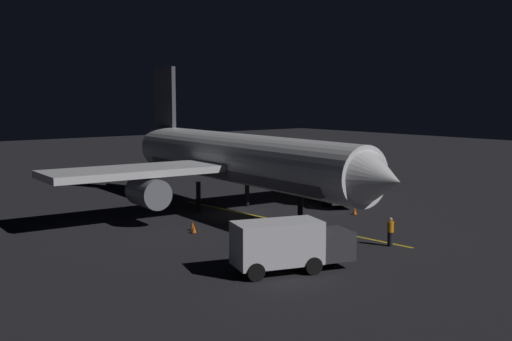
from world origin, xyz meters
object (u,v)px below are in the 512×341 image
object	(u,v)px
catering_truck	(332,190)
traffic_cone_near_left	(194,229)
traffic_cone_near_right	(355,211)
traffic_cone_under_wing	(322,237)
baggage_truck	(287,246)
traffic_cone_far	(193,226)
ground_crew_worker	(390,232)
airliner	(235,160)

from	to	relation	value
catering_truck	traffic_cone_near_left	distance (m)	15.08
traffic_cone_near_left	traffic_cone_near_right	bearing A→B (deg)	170.33
catering_truck	traffic_cone_near_right	size ratio (longest dim) A/B	10.84
traffic_cone_near_left	traffic_cone_under_wing	world-z (taller)	same
baggage_truck	traffic_cone_far	distance (m)	11.49
ground_crew_worker	traffic_cone_near_right	distance (m)	9.97
traffic_cone_near_left	traffic_cone_under_wing	size ratio (longest dim) A/B	1.00
airliner	baggage_truck	world-z (taller)	airliner
baggage_truck	traffic_cone_near_left	size ratio (longest dim) A/B	11.92
traffic_cone_near_left	traffic_cone_far	xyz separation A→B (m)	(-0.43, -0.81, 0.00)
traffic_cone_under_wing	traffic_cone_near_right	bearing A→B (deg)	-149.91
catering_truck	traffic_cone_under_wing	distance (m)	13.42
traffic_cone_under_wing	traffic_cone_far	size ratio (longest dim) A/B	1.00
airliner	traffic_cone_near_right	world-z (taller)	airliner
baggage_truck	catering_truck	distance (m)	20.41
airliner	traffic_cone_far	bearing A→B (deg)	28.58
airliner	catering_truck	bearing A→B (deg)	166.47
catering_truck	traffic_cone_far	world-z (taller)	catering_truck
catering_truck	ground_crew_worker	bearing A→B (deg)	58.13
ground_crew_worker	traffic_cone_far	bearing A→B (deg)	-58.63
catering_truck	traffic_cone_far	size ratio (longest dim) A/B	10.84
airliner	traffic_cone_near_left	size ratio (longest dim) A/B	60.90
airliner	traffic_cone_under_wing	bearing A→B (deg)	82.12
catering_truck	traffic_cone_near_left	world-z (taller)	catering_truck
airliner	ground_crew_worker	world-z (taller)	airliner
traffic_cone_far	ground_crew_worker	bearing A→B (deg)	121.37
traffic_cone_under_wing	traffic_cone_near_left	bearing A→B (deg)	-54.20
catering_truck	baggage_truck	bearing A→B (deg)	38.08
baggage_truck	airliner	bearing A→B (deg)	-117.57
traffic_cone_far	traffic_cone_under_wing	bearing A→B (deg)	120.51
airliner	traffic_cone_near_right	distance (m)	9.84
ground_crew_worker	traffic_cone_far	size ratio (longest dim) A/B	3.16
ground_crew_worker	traffic_cone_near_right	size ratio (longest dim) A/B	3.16
baggage_truck	ground_crew_worker	bearing A→B (deg)	-178.60
baggage_truck	traffic_cone_near_left	xyz separation A→B (m)	(-1.16, -10.52, -1.09)
catering_truck	ground_crew_worker	world-z (taller)	catering_truck
baggage_truck	traffic_cone_under_wing	size ratio (longest dim) A/B	11.92
traffic_cone_near_right	traffic_cone_under_wing	world-z (taller)	same
baggage_truck	ground_crew_worker	xyz separation A→B (m)	(-8.37, -0.20, -0.46)
airliner	ground_crew_worker	distance (m)	14.78
catering_truck	traffic_cone_far	xyz separation A→B (m)	(14.48, 1.26, -0.95)
catering_truck	ground_crew_worker	xyz separation A→B (m)	(7.70, 12.39, -0.32)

